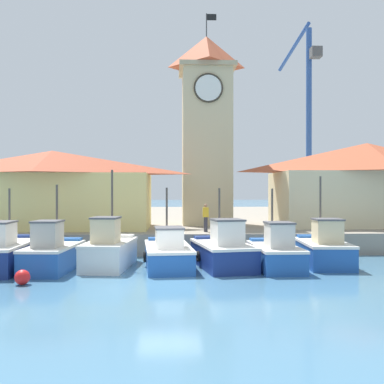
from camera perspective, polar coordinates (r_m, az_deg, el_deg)
The scene contains 15 objects.
ground_plane at distance 18.14m, azimuth -2.84°, elevation -11.24°, with size 300.00×300.00×0.00m, color teal.
quay_wharf at distance 44.49m, azimuth -2.52°, elevation -3.64°, with size 120.00×40.00×1.20m, color gray.
fishing_boat_far_left at distance 22.22m, azimuth -22.76°, elevation -7.11°, with size 2.27×5.25×3.69m.
fishing_boat_left_outer at distance 21.21m, azimuth -17.28°, elevation -7.48°, with size 2.11×4.33×3.86m.
fishing_boat_left_inner at distance 21.38m, azimuth -10.48°, elevation -7.28°, with size 2.30×4.30×4.58m.
fishing_boat_mid_left at distance 21.15m, azimuth -3.09°, elevation -7.76°, with size 2.48×5.24×3.73m.
fishing_boat_center at distance 21.09m, azimuth 3.95°, elevation -7.51°, with size 2.89×4.83×3.71m.
fishing_boat_mid_right at distance 21.15m, azimuth 10.53°, elevation -7.61°, with size 2.05×4.40×3.68m.
fishing_boat_right_inner at distance 22.54m, azimuth 16.36°, elevation -7.02°, with size 2.27×4.31×4.29m.
clock_tower at distance 31.94m, azimuth 1.85°, elevation 8.41°, with size 3.86×3.86×14.85m.
warehouse_left at distance 29.61m, azimuth -17.31°, elevation 0.41°, with size 12.54×6.08×4.89m.
warehouse_right at distance 32.68m, azimuth 21.35°, elevation 1.03°, with size 12.67×6.36×5.60m.
port_crane_near at distance 46.24m, azimuth 14.54°, elevation 6.18°, with size 2.72×7.71×19.12m.
mooring_buoy at distance 18.53m, azimuth -20.74°, elevation -10.09°, with size 0.58×0.58×0.58m, color red.
dock_worker_near_tower at distance 25.88m, azimuth 1.75°, elevation -3.22°, with size 0.34×0.22×1.62m.
Camera 1 is at (0.16, -17.77, 3.61)m, focal length 42.00 mm.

